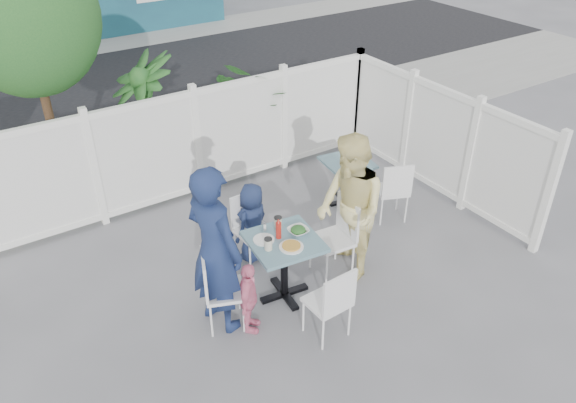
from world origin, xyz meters
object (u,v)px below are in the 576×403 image
main_table (284,253)px  man (215,250)px  chair_near (332,300)px  woman (350,210)px  chair_right (339,232)px  spare_table (347,171)px  chair_back (250,223)px  toddler (249,298)px  chair_left (216,285)px  boy (253,222)px

main_table → man: man is taller
chair_near → woman: 1.17m
man → chair_right: bearing=-106.3°
chair_near → main_table: bearing=91.0°
main_table → spare_table: main_table is taller
chair_back → toddler: (-0.63, -1.06, -0.09)m
chair_back → woman: bearing=130.2°
main_table → chair_left: 0.83m
woman → boy: 1.22m
woman → chair_left: bearing=-77.8°
spare_table → chair_back: size_ratio=0.80×
man → chair_near: bearing=-151.4°
toddler → woman: bearing=-43.2°
woman → toddler: woman is taller
chair_right → chair_near: 1.12m
chair_right → boy: boy is taller
boy → chair_back: bearing=-25.9°
chair_left → woman: size_ratio=0.51×
main_table → chair_left: size_ratio=0.90×
main_table → chair_left: chair_left is taller
boy → toddler: bearing=35.4°
chair_near → toddler: chair_near is taller
chair_back → woman: woman is taller
main_table → boy: 0.82m
main_table → boy: (0.07, 0.81, -0.09)m
woman → chair_back: bearing=-122.7°
chair_back → man: man is taller
main_table → chair_near: bearing=-86.6°
boy → toddler: size_ratio=1.22×
chair_right → toddler: (-1.37, -0.28, -0.14)m
chair_left → chair_back: size_ratio=1.03×
main_table → boy: boy is taller
chair_left → man: size_ratio=0.48×
main_table → chair_near: 0.82m
main_table → woman: (0.85, -0.05, 0.29)m
chair_near → toddler: (-0.64, 0.56, -0.09)m
chair_left → chair_near: chair_left is taller
chair_right → chair_back: bearing=49.2°
chair_left → chair_near: 1.20m
chair_left → woman: bearing=109.5°
chair_back → boy: (0.03, -0.00, 0.00)m
man → chair_back: bearing=-63.3°
boy → main_table: bearing=62.5°
chair_right → chair_back: size_ratio=1.10×
main_table → spare_table: (1.82, 1.20, -0.09)m
spare_table → chair_left: chair_left is taller
spare_table → chair_near: 2.68m
main_table → spare_table: 2.18m
chair_left → boy: size_ratio=0.89×
main_table → chair_back: bearing=87.1°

